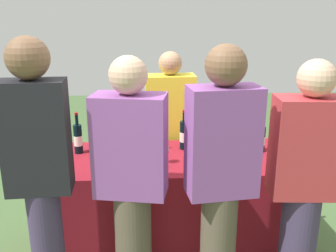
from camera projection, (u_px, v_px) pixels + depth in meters
ground_plane at (168, 246)px, 3.11m from camera, size 12.00×12.00×0.00m
tasting_table at (168, 203)px, 2.99m from camera, size 1.85×0.78×0.80m
wine_bottle_0 at (78, 139)px, 2.93m from camera, size 0.07×0.07×0.33m
wine_bottle_1 at (93, 138)px, 2.97m from camera, size 0.07×0.07×0.31m
wine_bottle_2 at (129, 138)px, 2.92m from camera, size 0.08×0.08×0.34m
wine_bottle_3 at (141, 138)px, 2.94m from camera, size 0.07×0.07×0.33m
wine_bottle_4 at (184, 135)px, 3.02m from camera, size 0.07×0.07×0.32m
wine_bottle_5 at (260, 139)px, 2.97m from camera, size 0.08×0.08×0.29m
wine_glass_0 at (101, 155)px, 2.66m from camera, size 0.06×0.06×0.13m
wine_glass_1 at (164, 150)px, 2.73m from camera, size 0.07×0.07×0.14m
wine_glass_2 at (216, 154)px, 2.67m from camera, size 0.07×0.07×0.14m
wine_glass_3 at (239, 150)px, 2.75m from camera, size 0.07×0.07×0.14m
server_pouring at (170, 131)px, 3.43m from camera, size 0.44×0.25×1.54m
guest_0 at (40, 173)px, 2.15m from camera, size 0.37×0.23×1.75m
guest_1 at (131, 182)px, 2.25m from camera, size 0.46×0.31×1.64m
guest_2 at (221, 179)px, 2.17m from camera, size 0.42×0.26×1.71m
guest_3 at (304, 183)px, 2.26m from camera, size 0.44×0.27×1.62m
menu_board at (238, 150)px, 4.03m from camera, size 0.55×0.07×0.87m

